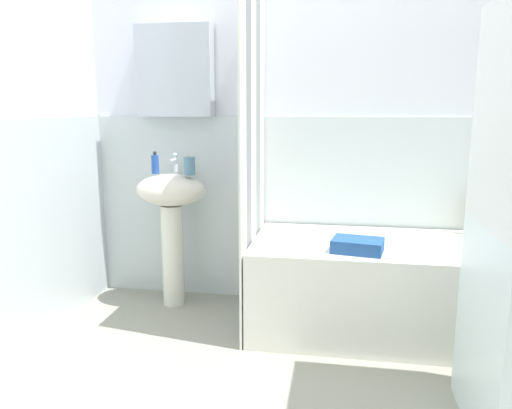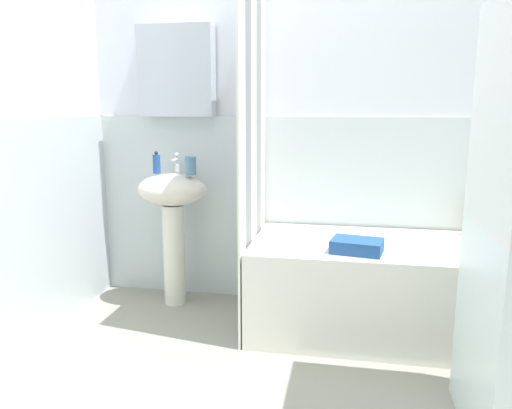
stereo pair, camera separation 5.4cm
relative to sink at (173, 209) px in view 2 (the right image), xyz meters
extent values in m
cube|color=white|center=(0.98, 0.24, 0.58)|extent=(3.60, 0.05, 2.40)
cube|color=silver|center=(0.98, 0.21, -0.02)|extent=(3.60, 0.02, 1.20)
cube|color=silver|center=(0.00, 0.15, 0.86)|extent=(0.48, 0.12, 0.56)
cube|color=white|center=(-0.60, -0.69, 0.58)|extent=(0.05, 1.81, 2.40)
cube|color=silver|center=(-0.57, -0.69, -0.02)|extent=(0.02, 1.81, 1.20)
cylinder|color=white|center=(0.00, 0.00, -0.30)|extent=(0.14, 0.14, 0.65)
ellipsoid|color=white|center=(0.00, 0.00, 0.13)|extent=(0.44, 0.34, 0.20)
cylinder|color=silver|center=(0.00, 0.10, 0.25)|extent=(0.03, 0.03, 0.05)
cylinder|color=silver|center=(0.00, 0.05, 0.31)|extent=(0.02, 0.10, 0.02)
sphere|color=silver|center=(0.00, 0.10, 0.34)|extent=(0.03, 0.03, 0.03)
cylinder|color=#254EA4|center=(-0.10, 0.00, 0.29)|extent=(0.05, 0.05, 0.12)
sphere|color=#272C2F|center=(-0.10, 0.00, 0.36)|extent=(0.02, 0.02, 0.02)
cylinder|color=teal|center=(0.13, -0.01, 0.28)|extent=(0.07, 0.07, 0.11)
cube|color=white|center=(1.34, -0.18, -0.36)|extent=(1.53, 0.75, 0.52)
cube|color=white|center=(0.55, -0.48, 0.38)|extent=(0.01, 0.15, 2.00)
cube|color=gray|center=(0.55, -0.33, 0.38)|extent=(0.01, 0.15, 2.00)
cube|color=white|center=(0.55, -0.18, 0.38)|extent=(0.01, 0.15, 2.00)
cube|color=gray|center=(0.55, -0.03, 0.38)|extent=(0.01, 0.15, 2.00)
cube|color=white|center=(0.55, 0.12, 0.38)|extent=(0.01, 0.15, 2.00)
cylinder|color=#CC4562|center=(2.00, 0.11, -0.01)|extent=(0.05, 0.05, 0.19)
cylinder|color=#262A1D|center=(2.00, 0.11, 0.10)|extent=(0.03, 0.03, 0.02)
cylinder|color=#295A9E|center=(1.91, 0.11, -0.03)|extent=(0.06, 0.06, 0.16)
cylinder|color=#2C1E22|center=(1.91, 0.11, 0.06)|extent=(0.04, 0.04, 0.02)
cylinder|color=gold|center=(1.81, 0.10, -0.01)|extent=(0.05, 0.05, 0.18)
cylinder|color=#272A20|center=(1.81, 0.10, 0.09)|extent=(0.03, 0.03, 0.02)
cube|color=#234C8C|center=(1.14, -0.39, -0.07)|extent=(0.28, 0.23, 0.07)
camera|label=1|loc=(1.04, -2.91, 0.62)|focal=34.63mm
camera|label=2|loc=(1.09, -2.90, 0.62)|focal=34.63mm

